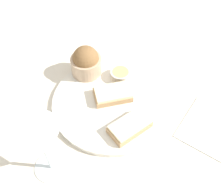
{
  "coord_description": "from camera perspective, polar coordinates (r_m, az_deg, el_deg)",
  "views": [
    {
      "loc": [
        -0.25,
        -0.41,
        0.63
      ],
      "look_at": [
        0.0,
        0.0,
        0.03
      ],
      "focal_mm": 45.0,
      "sensor_mm": 36.0,
      "label": 1
    }
  ],
  "objects": [
    {
      "name": "dinner_plate",
      "position": [
        0.79,
        0.0,
        -1.23
      ],
      "size": [
        0.33,
        0.33,
        0.01
      ],
      "color": "silver",
      "rests_on": "ground_plane"
    },
    {
      "name": "ground_plane",
      "position": [
        0.79,
        0.0,
        -1.54
      ],
      "size": [
        4.0,
        4.0,
        0.0
      ],
      "primitive_type": "plane",
      "color": "beige"
    },
    {
      "name": "sauce_ramekin",
      "position": [
        0.83,
        1.7,
        4.43
      ],
      "size": [
        0.06,
        0.06,
        0.03
      ],
      "color": "beige",
      "rests_on": "dinner_plate"
    },
    {
      "name": "wine_glass",
      "position": [
        0.6,
        -14.14,
        -8.99
      ],
      "size": [
        0.09,
        0.09,
        0.17
      ],
      "color": "silver",
      "rests_on": "ground_plane"
    },
    {
      "name": "salad_bowl",
      "position": [
        0.83,
        -5.3,
        6.89
      ],
      "size": [
        0.09,
        0.09,
        0.09
      ],
      "color": "tan",
      "rests_on": "dinner_plate"
    },
    {
      "name": "cheese_toast_near",
      "position": [
        0.78,
        0.14,
        0.39
      ],
      "size": [
        0.12,
        0.09,
        0.03
      ],
      "color": "tan",
      "rests_on": "dinner_plate"
    },
    {
      "name": "cheese_toast_far",
      "position": [
        0.72,
        3.61,
        -6.2
      ],
      "size": [
        0.11,
        0.07,
        0.03
      ],
      "color": "tan",
      "rests_on": "dinner_plate"
    },
    {
      "name": "napkin",
      "position": [
        0.79,
        19.05,
        -5.93
      ],
      "size": [
        0.2,
        0.18,
        0.01
      ],
      "color": "white",
      "rests_on": "ground_plane"
    }
  ]
}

